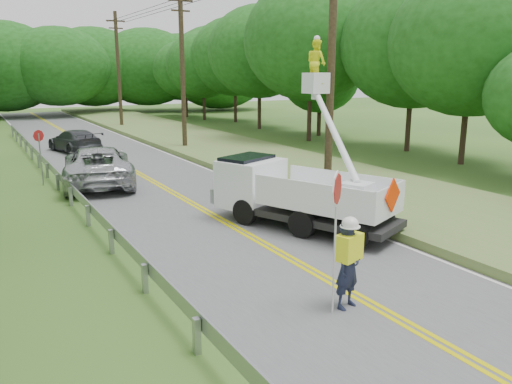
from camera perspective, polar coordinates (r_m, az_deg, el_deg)
ground at (r=11.11m, az=16.07°, el=-13.89°), size 140.00×140.00×0.00m
road at (r=22.53m, az=-10.18°, el=0.41°), size 7.20×96.00×0.03m
guardrail at (r=22.32m, az=-20.78°, el=1.04°), size 0.18×48.00×0.77m
utility_poles at (r=26.74m, az=-2.52°, el=13.98°), size 1.60×43.30×10.00m
tall_grass_verge at (r=25.70m, az=4.87°, el=2.49°), size 7.00×96.00×0.30m
treeline_right at (r=38.85m, az=6.57°, el=15.16°), size 11.95×54.50×11.34m
treeline_horizon at (r=63.44m, az=-23.44°, el=12.79°), size 55.97×14.25×11.07m
flagger at (r=11.02m, az=10.31°, el=-7.46°), size 1.14×0.62×3.07m
bucket_truck at (r=17.09m, az=3.40°, el=1.39°), size 4.82×6.41×6.12m
suv_silver at (r=23.83m, az=-17.33°, el=2.86°), size 4.04×6.66×1.73m
suv_darkgrey at (r=34.13m, az=-19.68°, el=5.44°), size 2.95×5.15×1.41m
stop_sign_permanent at (r=24.48m, az=-23.10°, el=4.48°), size 0.49×0.26×2.50m
yard_sign at (r=19.75m, az=14.76°, el=-0.10°), size 0.51×0.05×0.74m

